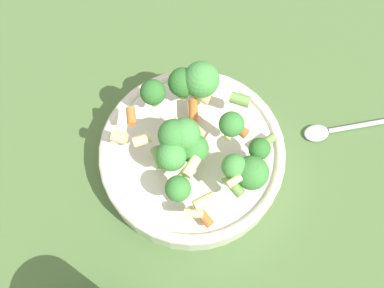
# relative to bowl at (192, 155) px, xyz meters

# --- Properties ---
(ground_plane) EXTENTS (3.00, 3.00, 0.00)m
(ground_plane) POSITION_rel_bowl_xyz_m (0.00, 0.00, -0.03)
(ground_plane) COLOR #4C6B38
(bowl) EXTENTS (0.25, 0.25, 0.05)m
(bowl) POSITION_rel_bowl_xyz_m (0.00, 0.00, 0.00)
(bowl) COLOR silver
(bowl) RESTS_ON ground_plane
(pasta_salad) EXTENTS (0.20, 0.21, 0.08)m
(pasta_salad) POSITION_rel_bowl_xyz_m (0.00, -0.01, 0.07)
(pasta_salad) COLOR #8CB766
(pasta_salad) RESTS_ON bowl
(spoon) EXTENTS (0.03, 0.18, 0.01)m
(spoon) POSITION_rel_bowl_xyz_m (0.01, -0.22, -0.02)
(spoon) COLOR silver
(spoon) RESTS_ON ground_plane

